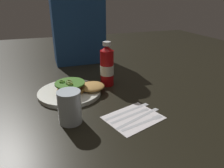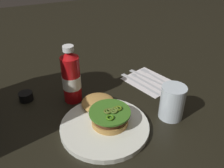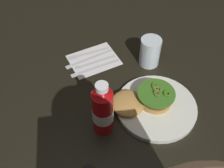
% 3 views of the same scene
% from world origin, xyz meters
% --- Properties ---
extents(ground_plane, '(3.00, 3.00, 0.00)m').
position_xyz_m(ground_plane, '(0.00, 0.00, 0.00)').
color(ground_plane, black).
extents(dinner_plate, '(0.28, 0.28, 0.02)m').
position_xyz_m(dinner_plate, '(-0.10, 0.06, 0.01)').
color(dinner_plate, silver).
rests_on(dinner_plate, ground_plane).
extents(burger_sandwich, '(0.21, 0.13, 0.05)m').
position_xyz_m(burger_sandwich, '(-0.06, 0.04, 0.04)').
color(burger_sandwich, '#BB8843').
rests_on(burger_sandwich, dinner_plate).
extents(ketchup_bottle, '(0.06, 0.06, 0.21)m').
position_xyz_m(ketchup_bottle, '(0.09, 0.10, 0.09)').
color(ketchup_bottle, red).
rests_on(ketchup_bottle, ground_plane).
extents(water_glass, '(0.08, 0.08, 0.12)m').
position_xyz_m(water_glass, '(-0.13, -0.17, 0.06)').
color(water_glass, silver).
rests_on(water_glass, ground_plane).
extents(napkin, '(0.23, 0.20, 0.00)m').
position_xyz_m(napkin, '(0.09, -0.21, 0.00)').
color(napkin, white).
rests_on(napkin, ground_plane).
extents(fork_utensil, '(0.18, 0.06, 0.00)m').
position_xyz_m(fork_utensil, '(0.12, -0.25, 0.00)').
color(fork_utensil, silver).
rests_on(fork_utensil, napkin).
extents(butter_knife, '(0.20, 0.09, 0.00)m').
position_xyz_m(butter_knife, '(0.12, -0.22, 0.00)').
color(butter_knife, silver).
rests_on(butter_knife, napkin).
extents(spoon_utensil, '(0.17, 0.06, 0.00)m').
position_xyz_m(spoon_utensil, '(0.11, -0.19, 0.00)').
color(spoon_utensil, silver).
rests_on(spoon_utensil, napkin).
extents(steak_knife, '(0.20, 0.07, 0.00)m').
position_xyz_m(steak_knife, '(0.10, -0.16, 0.00)').
color(steak_knife, silver).
rests_on(steak_knife, napkin).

